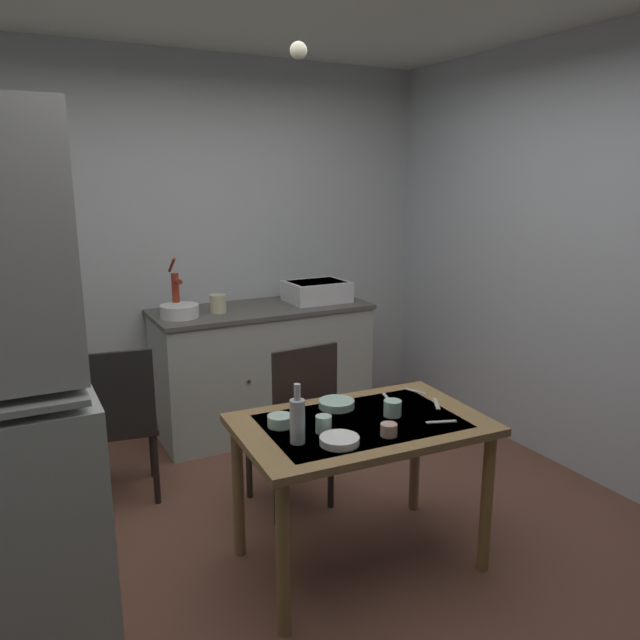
# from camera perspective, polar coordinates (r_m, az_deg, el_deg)

# --- Properties ---
(ground_plane) EXTENTS (4.85, 4.85, 0.00)m
(ground_plane) POSITION_cam_1_polar(r_m,az_deg,el_deg) (3.23, 0.20, -21.03)
(ground_plane) COLOR brown
(wall_back) EXTENTS (3.74, 0.10, 2.65)m
(wall_back) POSITION_cam_1_polar(r_m,az_deg,el_deg) (4.53, -11.67, 6.74)
(wall_back) COLOR silver
(wall_back) RESTS_ON ground
(wall_right) EXTENTS (0.10, 3.95, 2.65)m
(wall_right) POSITION_cam_1_polar(r_m,az_deg,el_deg) (3.94, 25.08, 4.81)
(wall_right) COLOR silver
(wall_right) RESTS_ON ground
(counter_cabinet) EXTENTS (1.54, 0.64, 0.91)m
(counter_cabinet) POSITION_cam_1_polar(r_m,az_deg,el_deg) (4.49, -5.37, -4.47)
(counter_cabinet) COLOR #ACB2A8
(counter_cabinet) RESTS_ON ground
(sink_basin) EXTENTS (0.44, 0.34, 0.15)m
(sink_basin) POSITION_cam_1_polar(r_m,az_deg,el_deg) (4.54, -0.30, 2.72)
(sink_basin) COLOR white
(sink_basin) RESTS_ON counter_cabinet
(hand_pump) EXTENTS (0.05, 0.27, 0.39)m
(hand_pump) POSITION_cam_1_polar(r_m,az_deg,el_deg) (4.20, -13.32, 2.76)
(hand_pump) COLOR maroon
(hand_pump) RESTS_ON counter_cabinet
(mixing_bowl_counter) EXTENTS (0.25, 0.25, 0.08)m
(mixing_bowl_counter) POSITION_cam_1_polar(r_m,az_deg,el_deg) (4.13, -12.99, 0.81)
(mixing_bowl_counter) COLOR white
(mixing_bowl_counter) RESTS_ON counter_cabinet
(stoneware_crock) EXTENTS (0.11, 0.11, 0.12)m
(stoneware_crock) POSITION_cam_1_polar(r_m,az_deg,el_deg) (4.22, -9.50, 1.51)
(stoneware_crock) COLOR beige
(stoneware_crock) RESTS_ON counter_cabinet
(dining_table) EXTENTS (1.17, 0.78, 0.72)m
(dining_table) POSITION_cam_1_polar(r_m,az_deg,el_deg) (2.88, 3.83, -11.20)
(dining_table) COLOR olive
(dining_table) RESTS_ON ground
(chair_far_side) EXTENTS (0.43, 0.43, 0.96)m
(chair_far_side) POSITION_cam_1_polar(r_m,az_deg,el_deg) (3.38, -2.32, -9.72)
(chair_far_side) COLOR #2A221F
(chair_far_side) RESTS_ON ground
(chair_by_counter) EXTENTS (0.46, 0.46, 0.92)m
(chair_by_counter) POSITION_cam_1_polar(r_m,az_deg,el_deg) (3.64, -18.14, -8.91)
(chair_by_counter) COLOR black
(chair_by_counter) RESTS_ON ground
(serving_bowl_wide) EXTENTS (0.17, 0.17, 0.03)m
(serving_bowl_wide) POSITION_cam_1_polar(r_m,az_deg,el_deg) (2.61, 1.82, -11.17)
(serving_bowl_wide) COLOR white
(serving_bowl_wide) RESTS_ON dining_table
(soup_bowl_small) EXTENTS (0.17, 0.17, 0.04)m
(soup_bowl_small) POSITION_cam_1_polar(r_m,az_deg,el_deg) (2.99, 1.56, -7.84)
(soup_bowl_small) COLOR #ADD1C1
(soup_bowl_small) RESTS_ON dining_table
(sauce_dish) EXTENTS (0.11, 0.11, 0.05)m
(sauce_dish) POSITION_cam_1_polar(r_m,az_deg,el_deg) (2.78, -3.75, -9.37)
(sauce_dish) COLOR #ADD1C1
(sauce_dish) RESTS_ON dining_table
(teacup_cream) EXTENTS (0.07, 0.07, 0.08)m
(teacup_cream) POSITION_cam_1_polar(r_m,az_deg,el_deg) (2.71, 0.34, -9.69)
(teacup_cream) COLOR #ADD1C1
(teacup_cream) RESTS_ON dining_table
(mug_tall) EXTENTS (0.07, 0.07, 0.06)m
(mug_tall) POSITION_cam_1_polar(r_m,az_deg,el_deg) (2.69, 6.44, -10.15)
(mug_tall) COLOR tan
(mug_tall) RESTS_ON dining_table
(teacup_mint) EXTENTS (0.08, 0.08, 0.08)m
(teacup_mint) POSITION_cam_1_polar(r_m,az_deg,el_deg) (2.90, 6.78, -8.18)
(teacup_mint) COLOR #ADD1C1
(teacup_mint) RESTS_ON dining_table
(glass_bottle) EXTENTS (0.06, 0.06, 0.26)m
(glass_bottle) POSITION_cam_1_polar(r_m,az_deg,el_deg) (2.58, -2.13, -9.26)
(glass_bottle) COLOR #B7BCC1
(glass_bottle) RESTS_ON dining_table
(table_knife) EXTENTS (0.07, 0.17, 0.00)m
(table_knife) POSITION_cam_1_polar(r_m,az_deg,el_deg) (3.11, 6.40, -7.37)
(table_knife) COLOR silver
(table_knife) RESTS_ON dining_table
(teaspoon_near_bowl) EXTENTS (0.14, 0.07, 0.00)m
(teaspoon_near_bowl) POSITION_cam_1_polar(r_m,az_deg,el_deg) (2.87, 11.26, -9.31)
(teaspoon_near_bowl) COLOR beige
(teaspoon_near_bowl) RESTS_ON dining_table
(teaspoon_by_cup) EXTENTS (0.07, 0.13, 0.00)m
(teaspoon_by_cup) POSITION_cam_1_polar(r_m,az_deg,el_deg) (3.24, 8.83, -6.56)
(teaspoon_by_cup) COLOR beige
(teaspoon_by_cup) RESTS_ON dining_table
(serving_spoon) EXTENTS (0.09, 0.14, 0.00)m
(serving_spoon) POSITION_cam_1_polar(r_m,az_deg,el_deg) (3.08, 10.82, -7.69)
(serving_spoon) COLOR beige
(serving_spoon) RESTS_ON dining_table
(pendant_bulb) EXTENTS (0.08, 0.08, 0.08)m
(pendant_bulb) POSITION_cam_1_polar(r_m,az_deg,el_deg) (3.04, -2.02, 23.85)
(pendant_bulb) COLOR #F9EFCC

